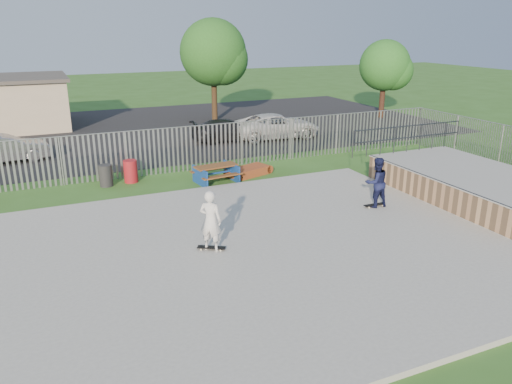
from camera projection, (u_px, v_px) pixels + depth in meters
name	position (u px, v px, depth m)	size (l,w,h in m)	color
ground	(245.00, 255.00, 14.11)	(120.00, 120.00, 0.00)	#325E20
concrete_slab	(245.00, 252.00, 14.09)	(15.00, 12.00, 0.15)	#969691
quarter_pipe	(470.00, 185.00, 18.49)	(5.50, 7.05, 2.19)	tan
fence	(221.00, 175.00, 18.16)	(26.04, 16.02, 2.00)	gray
picnic_table	(216.00, 174.00, 20.52)	(1.92, 1.65, 0.74)	brown
funbox	(249.00, 171.00, 21.58)	(1.96, 1.40, 0.35)	brown
trash_bin_red	(131.00, 171.00, 20.56)	(0.56, 0.56, 0.93)	maroon
trash_bin_grey	(106.00, 176.00, 20.05)	(0.53, 0.53, 0.88)	#262629
parking_lot	(125.00, 131.00, 30.58)	(40.00, 18.00, 0.02)	black
car_silver	(4.00, 149.00, 23.41)	(1.40, 4.00, 1.32)	#AEAEB3
car_dark	(228.00, 130.00, 27.91)	(1.67, 4.11, 1.19)	black
car_white	(277.00, 126.00, 28.58)	(2.30, 4.99, 1.39)	silver
tree_mid	(213.00, 52.00, 32.55)	(4.34, 4.34, 6.70)	#402C19
tree_right	(385.00, 66.00, 34.15)	(3.45, 3.45, 5.32)	#3C2318
skateboard_a	(374.00, 205.00, 17.46)	(0.81, 0.22, 0.08)	black
skateboard_b	(211.00, 248.00, 14.09)	(0.79, 0.58, 0.08)	black
skater_navy	(376.00, 182.00, 17.19)	(0.85, 0.67, 1.76)	#13173B
skater_white	(211.00, 221.00, 13.82)	(0.64, 0.42, 1.76)	silver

